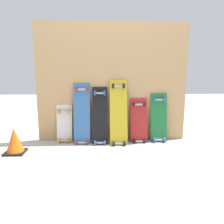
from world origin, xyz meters
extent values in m
plane|color=#B2AAA0|center=(0.00, 0.00, 0.00)|extent=(12.00, 12.00, 0.00)
cube|color=tan|center=(0.00, 0.07, 0.82)|extent=(2.10, 0.04, 1.64)
cube|color=silver|center=(-0.67, 0.00, 0.23)|extent=(0.22, 0.11, 0.59)
cube|color=#B7B7BF|center=(-0.67, -0.06, 0.03)|extent=(0.10, 0.04, 0.03)
cube|color=#B7B7BF|center=(-0.67, 0.00, 0.43)|extent=(0.10, 0.04, 0.03)
cylinder|color=orange|center=(-0.73, -0.08, 0.03)|extent=(0.03, 0.06, 0.06)
cylinder|color=orange|center=(-0.60, -0.08, 0.03)|extent=(0.03, 0.06, 0.06)
cylinder|color=orange|center=(-0.73, -0.01, 0.44)|extent=(0.03, 0.06, 0.06)
cylinder|color=orange|center=(-0.60, -0.01, 0.44)|extent=(0.03, 0.06, 0.06)
cube|color=#386BAD|center=(-0.42, -0.05, 0.38)|extent=(0.22, 0.19, 0.89)
cube|color=#B7B7BF|center=(-0.42, -0.14, 0.02)|extent=(0.10, 0.04, 0.03)
cube|color=#B7B7BF|center=(-0.42, 0.00, 0.74)|extent=(0.10, 0.04, 0.03)
cylinder|color=red|center=(-0.49, -0.16, 0.03)|extent=(0.03, 0.05, 0.05)
cylinder|color=red|center=(-0.35, -0.16, 0.03)|extent=(0.03, 0.05, 0.05)
cylinder|color=red|center=(-0.49, -0.02, 0.74)|extent=(0.03, 0.05, 0.05)
cylinder|color=red|center=(-0.35, -0.02, 0.74)|extent=(0.03, 0.05, 0.05)
cube|color=black|center=(-0.17, -0.06, 0.35)|extent=(0.21, 0.23, 0.83)
cube|color=#B7B7BF|center=(-0.17, -0.17, 0.03)|extent=(0.09, 0.04, 0.03)
cube|color=#B7B7BF|center=(-0.17, 0.00, 0.68)|extent=(0.09, 0.04, 0.03)
cylinder|color=#3359B2|center=(-0.23, -0.19, 0.03)|extent=(0.03, 0.07, 0.07)
cylinder|color=#3359B2|center=(-0.10, -0.19, 0.03)|extent=(0.03, 0.07, 0.07)
cylinder|color=#3359B2|center=(-0.23, -0.02, 0.69)|extent=(0.03, 0.07, 0.07)
cylinder|color=#3359B2|center=(-0.10, -0.02, 0.69)|extent=(0.03, 0.07, 0.07)
cube|color=gold|center=(0.09, -0.08, 0.40)|extent=(0.24, 0.27, 0.93)
cube|color=#B7B7BF|center=(0.09, -0.21, 0.03)|extent=(0.11, 0.04, 0.03)
cube|color=#B7B7BF|center=(0.09, 0.00, 0.78)|extent=(0.11, 0.04, 0.03)
cylinder|color=black|center=(0.02, -0.23, 0.03)|extent=(0.03, 0.07, 0.07)
cylinder|color=black|center=(0.16, -0.23, 0.03)|extent=(0.03, 0.07, 0.07)
cylinder|color=black|center=(0.02, -0.02, 0.79)|extent=(0.03, 0.07, 0.07)
cylinder|color=black|center=(0.16, -0.02, 0.79)|extent=(0.03, 0.07, 0.07)
cube|color=#B22626|center=(0.38, -0.03, 0.27)|extent=(0.23, 0.16, 0.68)
cube|color=#B7B7BF|center=(0.38, -0.10, 0.02)|extent=(0.11, 0.04, 0.03)
cube|color=#B7B7BF|center=(0.38, 0.00, 0.52)|extent=(0.11, 0.04, 0.03)
cylinder|color=black|center=(0.31, -0.12, 0.02)|extent=(0.03, 0.05, 0.05)
cylinder|color=black|center=(0.45, -0.12, 0.02)|extent=(0.03, 0.05, 0.05)
cylinder|color=black|center=(0.31, -0.02, 0.53)|extent=(0.03, 0.05, 0.05)
cylinder|color=black|center=(0.45, -0.02, 0.53)|extent=(0.03, 0.05, 0.05)
cube|color=#1E7238|center=(0.66, -0.01, 0.31)|extent=(0.22, 0.13, 0.74)
cube|color=#B7B7BF|center=(0.66, -0.08, 0.03)|extent=(0.10, 0.04, 0.03)
cube|color=#B7B7BF|center=(0.66, 0.00, 0.59)|extent=(0.10, 0.04, 0.03)
cylinder|color=#3359B2|center=(0.59, -0.10, 0.03)|extent=(0.03, 0.07, 0.07)
cylinder|color=#3359B2|center=(0.73, -0.10, 0.03)|extent=(0.03, 0.07, 0.07)
cylinder|color=#3359B2|center=(0.59, -0.01, 0.59)|extent=(0.03, 0.07, 0.07)
cylinder|color=#3359B2|center=(0.73, -0.01, 0.59)|extent=(0.03, 0.07, 0.07)
cube|color=black|center=(-1.20, -0.45, 0.01)|extent=(0.24, 0.24, 0.02)
cone|color=orange|center=(-1.20, -0.45, 0.17)|extent=(0.20, 0.20, 0.29)
camera|label=1|loc=(-0.10, -3.14, 1.02)|focal=36.56mm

